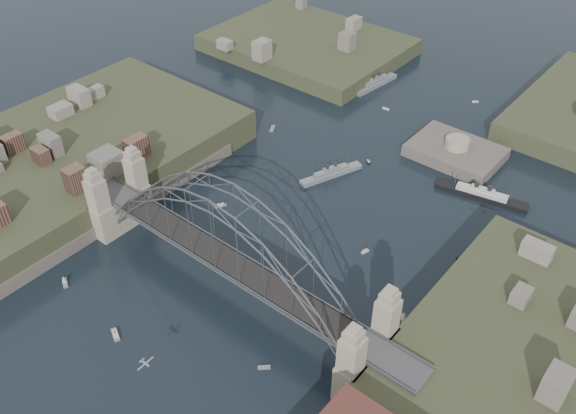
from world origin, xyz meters
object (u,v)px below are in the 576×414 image
Objects in this scene: fort_island at (454,158)px; naval_cruiser_near at (331,174)px; ocean_liner at (481,195)px; bridge at (225,245)px; naval_cruiser_far at (376,84)px.

fort_island is 32.90m from naval_cruiser_near.
ocean_liner is (12.66, -11.38, 1.15)m from fort_island.
naval_cruiser_near is at bearing 99.61° from bridge.
naval_cruiser_far is at bearing 105.18° from bridge.
naval_cruiser_near is at bearing -126.06° from fort_island.
ocean_liner reaches higher than naval_cruiser_near.
naval_cruiser_near is (-19.35, -26.58, 1.12)m from fort_island.
ocean_liner is (48.83, -30.44, -0.09)m from naval_cruiser_far.
fort_island is at bearing 80.27° from bridge.
ocean_liner is (32.02, 15.20, 0.03)m from naval_cruiser_near.
naval_cruiser_far reaches higher than ocean_liner.
bridge is 5.11× the size of naval_cruiser_near.
naval_cruiser_far is at bearing 110.22° from naval_cruiser_near.
naval_cruiser_far is at bearing 152.21° from fort_island.
naval_cruiser_near is 35.44m from ocean_liner.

